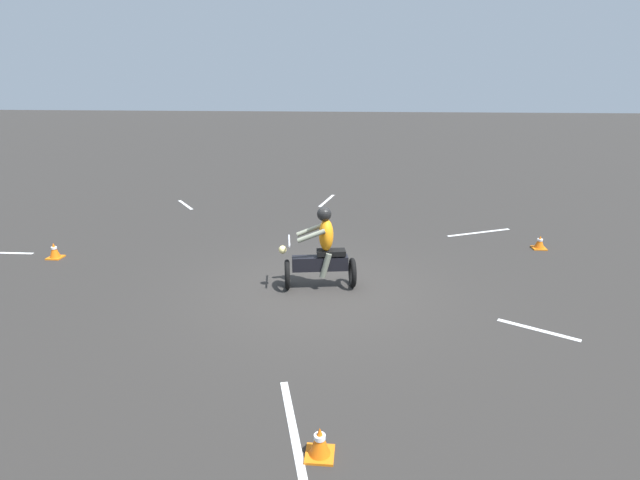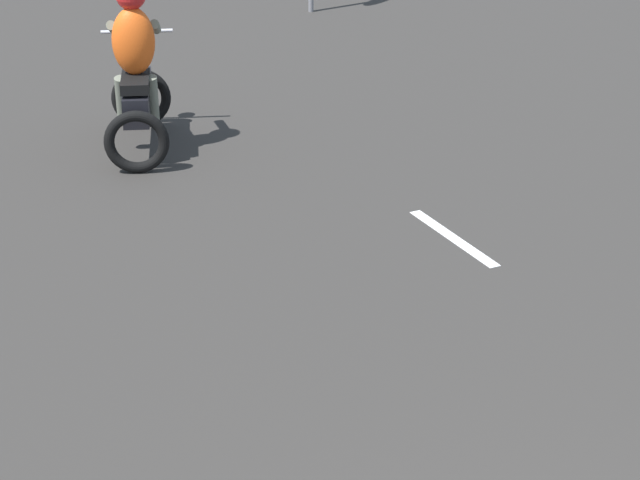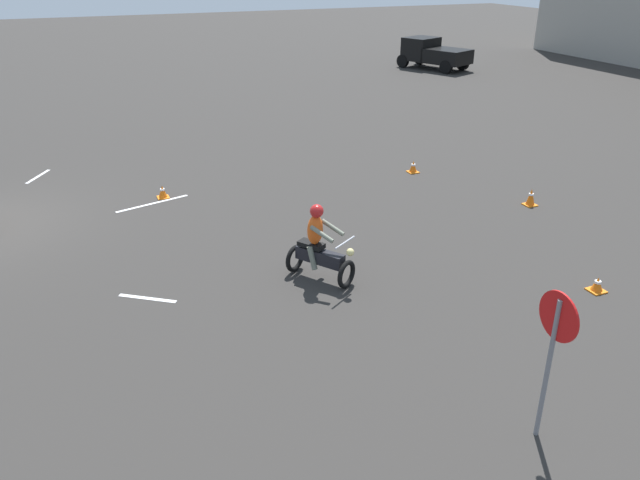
% 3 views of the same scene
% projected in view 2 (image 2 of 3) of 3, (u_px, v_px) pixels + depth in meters
% --- Properties ---
extents(motorcycle_rider_background, '(1.50, 1.27, 1.66)m').
position_uv_depth(motorcycle_rider_background, '(136.00, 77.00, 11.76)').
color(motorcycle_rider_background, black).
rests_on(motorcycle_rider_background, ground).
extents(lane_stripe_ne, '(0.80, 1.06, 0.01)m').
position_uv_depth(lane_stripe_ne, '(453.00, 238.00, 10.17)').
color(lane_stripe_ne, silver).
rests_on(lane_stripe_ne, ground).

